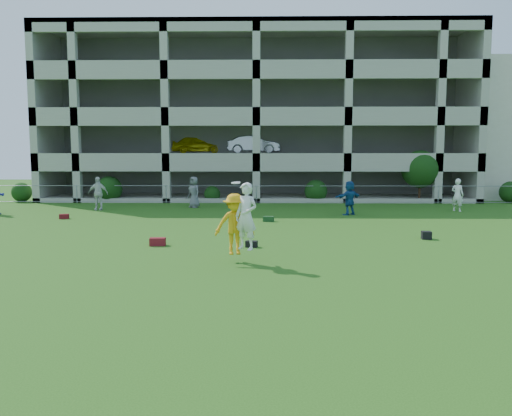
{
  "coord_description": "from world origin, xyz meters",
  "views": [
    {
      "loc": [
        0.58,
        -13.94,
        3.23
      ],
      "look_at": [
        0.27,
        3.0,
        1.4
      ],
      "focal_mm": 35.0,
      "sensor_mm": 36.0,
      "label": 1
    }
  ],
  "objects_px": {
    "crate_d": "(426,235)",
    "parking_garage": "(258,120)",
    "bystander_e": "(457,195)",
    "bystander_d": "(349,198)",
    "frisbee_contest": "(238,222)",
    "bystander_b": "(98,193)",
    "bystander_c": "(194,192)"
  },
  "relations": [
    {
      "from": "bystander_d",
      "to": "crate_d",
      "type": "height_order",
      "value": "bystander_d"
    },
    {
      "from": "parking_garage",
      "to": "bystander_d",
      "type": "bearing_deg",
      "value": -71.27
    },
    {
      "from": "bystander_d",
      "to": "bystander_c",
      "type": "bearing_deg",
      "value": -55.65
    },
    {
      "from": "bystander_e",
      "to": "crate_d",
      "type": "relative_size",
      "value": 5.34
    },
    {
      "from": "bystander_e",
      "to": "frisbee_contest",
      "type": "relative_size",
      "value": 0.86
    },
    {
      "from": "crate_d",
      "to": "bystander_e",
      "type": "bearing_deg",
      "value": 63.3
    },
    {
      "from": "bystander_d",
      "to": "parking_garage",
      "type": "relative_size",
      "value": 0.06
    },
    {
      "from": "bystander_d",
      "to": "bystander_e",
      "type": "bearing_deg",
      "value": 161.49
    },
    {
      "from": "bystander_b",
      "to": "frisbee_contest",
      "type": "height_order",
      "value": "frisbee_contest"
    },
    {
      "from": "frisbee_contest",
      "to": "crate_d",
      "type": "bearing_deg",
      "value": 31.69
    },
    {
      "from": "bystander_b",
      "to": "frisbee_contest",
      "type": "relative_size",
      "value": 0.89
    },
    {
      "from": "bystander_c",
      "to": "bystander_d",
      "type": "xyz_separation_m",
      "value": [
        8.83,
        -3.52,
        -0.03
      ]
    },
    {
      "from": "bystander_e",
      "to": "parking_garage",
      "type": "bearing_deg",
      "value": -7.02
    },
    {
      "from": "bystander_c",
      "to": "bystander_e",
      "type": "xyz_separation_m",
      "value": [
        15.23,
        -1.76,
        -0.0
      ]
    },
    {
      "from": "bystander_e",
      "to": "crate_d",
      "type": "distance_m",
      "value": 10.57
    },
    {
      "from": "bystander_d",
      "to": "parking_garage",
      "type": "height_order",
      "value": "parking_garage"
    },
    {
      "from": "bystander_c",
      "to": "crate_d",
      "type": "xyz_separation_m",
      "value": [
        10.5,
        -11.17,
        -0.79
      ]
    },
    {
      "from": "parking_garage",
      "to": "crate_d",
      "type": "bearing_deg",
      "value": -73.41
    },
    {
      "from": "bystander_b",
      "to": "bystander_c",
      "type": "bearing_deg",
      "value": 10.11
    },
    {
      "from": "bystander_d",
      "to": "parking_garage",
      "type": "bearing_deg",
      "value": -105.2
    },
    {
      "from": "crate_d",
      "to": "parking_garage",
      "type": "relative_size",
      "value": 0.01
    },
    {
      "from": "bystander_c",
      "to": "frisbee_contest",
      "type": "distance_m",
      "value": 15.88
    },
    {
      "from": "frisbee_contest",
      "to": "parking_garage",
      "type": "xyz_separation_m",
      "value": [
        0.21,
        27.0,
        4.78
      ]
    },
    {
      "from": "bystander_e",
      "to": "parking_garage",
      "type": "relative_size",
      "value": 0.06
    },
    {
      "from": "bystander_d",
      "to": "frisbee_contest",
      "type": "distance_m",
      "value": 13.08
    },
    {
      "from": "crate_d",
      "to": "parking_garage",
      "type": "bearing_deg",
      "value": 106.59
    },
    {
      "from": "parking_garage",
      "to": "bystander_b",
      "type": "bearing_deg",
      "value": -125.31
    },
    {
      "from": "bystander_b",
      "to": "parking_garage",
      "type": "xyz_separation_m",
      "value": [
        9.14,
        12.9,
        5.05
      ]
    },
    {
      "from": "bystander_c",
      "to": "parking_garage",
      "type": "height_order",
      "value": "parking_garage"
    },
    {
      "from": "bystander_d",
      "to": "parking_garage",
      "type": "xyz_separation_m",
      "value": [
        -5.1,
        15.04,
        5.1
      ]
    },
    {
      "from": "bystander_d",
      "to": "frisbee_contest",
      "type": "relative_size",
      "value": 0.84
    },
    {
      "from": "bystander_d",
      "to": "frisbee_contest",
      "type": "xyz_separation_m",
      "value": [
        -5.31,
        -11.96,
        0.33
      ]
    }
  ]
}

